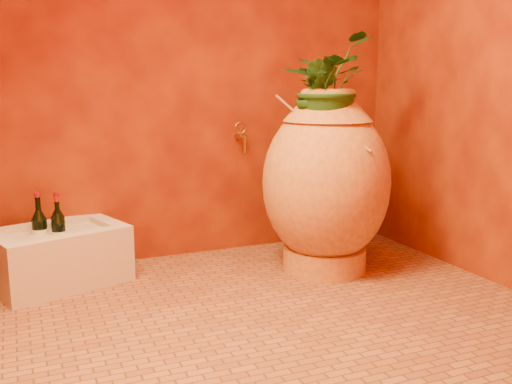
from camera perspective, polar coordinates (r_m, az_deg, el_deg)
name	(u,v)px	position (r m, az deg, el deg)	size (l,w,h in m)	color
floor	(267,310)	(2.69, 1.13, -11.69)	(2.50, 2.50, 0.00)	brown
wall_back	(197,44)	(3.43, -5.88, 14.47)	(2.50, 0.02, 2.50)	#520C04
wall_right	(494,39)	(3.21, 22.66, 13.95)	(0.02, 2.00, 2.50)	#520C04
amphora	(326,182)	(3.13, 7.02, 0.98)	(0.71, 0.71, 1.00)	gold
stone_basin	(59,257)	(3.15, -19.09, -6.16)	(0.74, 0.62, 0.30)	beige
wine_bottle_a	(40,232)	(3.14, -20.80, -3.74)	(0.08, 0.08, 0.32)	black
wine_bottle_b	(59,234)	(3.10, -19.12, -3.96)	(0.07, 0.07, 0.30)	black
wine_bottle_c	(58,229)	(3.20, -19.15, -3.48)	(0.07, 0.07, 0.30)	black
wall_tap	(241,136)	(3.43, -1.48, 5.64)	(0.08, 0.16, 0.18)	olive
plant_main	(326,85)	(3.06, 7.03, 10.56)	(0.48, 0.41, 0.53)	#163E17
plant_side	(316,95)	(3.01, 6.02, 9.58)	(0.21, 0.17, 0.38)	#163E17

